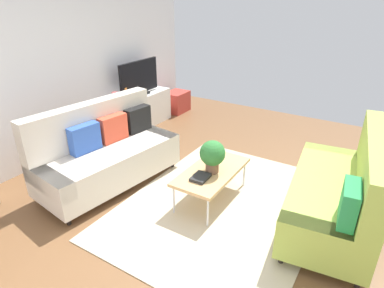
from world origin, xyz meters
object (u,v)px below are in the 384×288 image
at_px(coffee_table, 212,172).
at_px(table_book_0, 200,177).
at_px(vase_0, 115,97).
at_px(bottle_1, 130,94).
at_px(tv, 139,79).
at_px(bottle_0, 126,94).
at_px(couch_green, 339,191).
at_px(tv_console, 141,111).
at_px(couch_beige, 106,152).
at_px(potted_plant, 212,155).
at_px(storage_trunk, 177,102).

xyz_separation_m(coffee_table, table_book_0, (-0.25, 0.02, 0.05)).
bearing_deg(vase_0, bottle_1, -17.94).
bearing_deg(tv, bottle_0, -177.16).
height_order(couch_green, tv_console, couch_green).
height_order(couch_beige, bottle_1, couch_beige).
height_order(tv_console, bottle_1, bottle_1).
bearing_deg(couch_green, couch_beige, 96.62).
bearing_deg(tv_console, tv, -90.00).
xyz_separation_m(couch_beige, tv, (1.85, 0.94, 0.50)).
bearing_deg(potted_plant, vase_0, 69.39).
bearing_deg(vase_0, couch_beige, -141.45).
height_order(storage_trunk, vase_0, vase_0).
distance_m(storage_trunk, bottle_0, 1.60).
distance_m(couch_beige, vase_0, 1.64).
xyz_separation_m(tv_console, potted_plant, (-1.50, -2.40, 0.33)).
xyz_separation_m(potted_plant, vase_0, (0.92, 2.45, 0.08)).
relative_size(couch_beige, vase_0, 10.89).
relative_size(couch_green, storage_trunk, 3.82).
bearing_deg(table_book_0, storage_trunk, 38.79).
distance_m(potted_plant, vase_0, 2.62).
height_order(storage_trunk, potted_plant, potted_plant).
xyz_separation_m(potted_plant, bottle_1, (1.20, 2.36, 0.07)).
relative_size(storage_trunk, bottle_0, 2.22).
bearing_deg(potted_plant, table_book_0, 170.56).
distance_m(couch_beige, coffee_table, 1.47).
bearing_deg(bottle_0, table_book_0, -119.49).
xyz_separation_m(couch_green, tv, (1.17, 3.78, 0.51)).
relative_size(couch_beige, potted_plant, 4.88).
bearing_deg(bottle_1, potted_plant, -116.94).
relative_size(couch_green, tv_console, 1.42).
height_order(coffee_table, tv_console, tv_console).
distance_m(storage_trunk, table_book_0, 3.62).
bearing_deg(coffee_table, tv, 58.11).
xyz_separation_m(tv, potted_plant, (-1.50, -2.38, -0.30)).
bearing_deg(couch_green, tv_console, 66.16).
bearing_deg(table_book_0, tv, 53.78).
relative_size(storage_trunk, vase_0, 2.84).
height_order(tv, table_book_0, tv).
xyz_separation_m(couch_green, table_book_0, (-0.54, 1.44, -0.00)).
xyz_separation_m(vase_0, bottle_1, (0.28, -0.09, -0.01)).
relative_size(coffee_table, potted_plant, 2.69).
bearing_deg(coffee_table, potted_plant, -148.52).
distance_m(couch_green, bottle_1, 3.87).
bearing_deg(coffee_table, couch_beige, 104.89).
xyz_separation_m(storage_trunk, vase_0, (-1.68, 0.15, 0.51)).
bearing_deg(storage_trunk, couch_green, -121.56).
relative_size(tv_console, table_book_0, 5.83).
bearing_deg(bottle_1, storage_trunk, -2.45).
relative_size(coffee_table, storage_trunk, 2.12).
height_order(vase_0, bottle_0, bottle_0).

